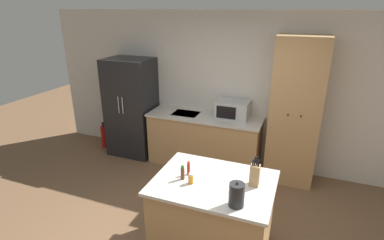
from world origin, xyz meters
TOP-DOWN VIEW (x-y plane):
  - wall_back at (0.00, 2.33)m, footprint 7.20×0.06m
  - refrigerator at (-1.91, 1.98)m, footprint 0.83×0.66m
  - back_counter at (-0.50, 2.00)m, footprint 1.94×0.65m
  - pantry_cabinet at (0.93, 2.05)m, footprint 0.73×0.53m
  - kitchen_island at (0.26, 0.11)m, footprint 1.25×0.95m
  - microwave at (-0.03, 2.08)m, footprint 0.53×0.40m
  - knife_block at (0.66, 0.19)m, footprint 0.10×0.09m
  - spice_bottle_tall_dark at (0.05, -0.02)m, footprint 0.05×0.05m
  - spice_bottle_short_red at (-0.04, 0.14)m, footprint 0.04×0.04m
  - spice_bottle_amber_oil at (-0.06, 0.03)m, footprint 0.04×0.04m
  - kettle at (0.57, -0.21)m, footprint 0.14×0.14m
  - fire_extinguisher at (-2.58, 1.95)m, footprint 0.12×0.12m

SIDE VIEW (x-z plane):
  - fire_extinguisher at x=-2.58m, z-range -0.03..0.49m
  - back_counter at x=-0.50m, z-range 0.00..0.92m
  - kitchen_island at x=0.26m, z-range 0.00..0.92m
  - refrigerator at x=-1.91m, z-range 0.00..1.80m
  - spice_bottle_tall_dark at x=0.05m, z-range 0.92..1.03m
  - spice_bottle_short_red at x=-0.04m, z-range 0.92..1.07m
  - spice_bottle_amber_oil at x=-0.06m, z-range 0.92..1.08m
  - kettle at x=0.57m, z-range 0.91..1.16m
  - knife_block at x=0.66m, z-range 0.88..1.20m
  - microwave at x=-0.03m, z-range 0.92..1.20m
  - pantry_cabinet at x=0.93m, z-range 0.00..2.27m
  - wall_back at x=0.00m, z-range 0.00..2.60m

